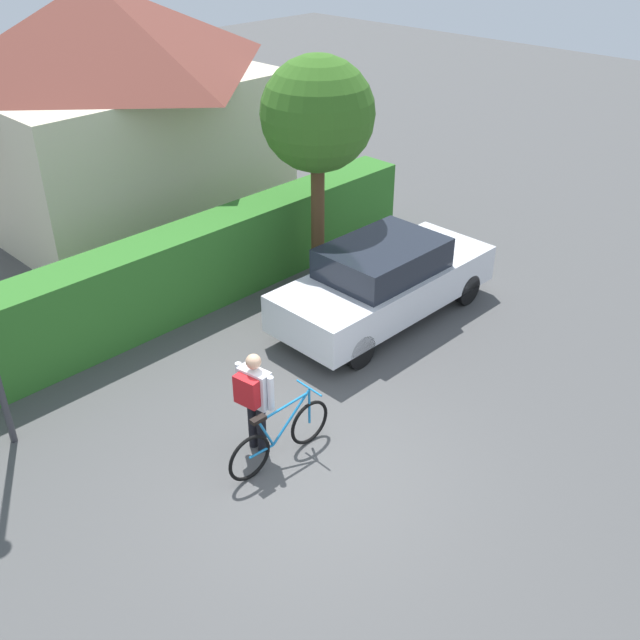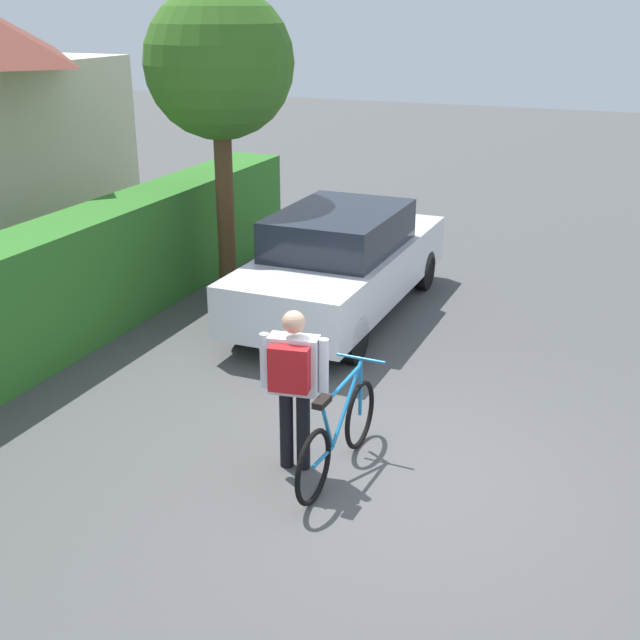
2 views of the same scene
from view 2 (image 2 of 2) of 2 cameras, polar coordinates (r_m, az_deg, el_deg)
ground_plane at (r=7.97m, az=5.69°, el=-10.61°), size 60.00×60.00×0.00m
parked_car_near at (r=11.59m, az=1.48°, el=4.03°), size 4.50×1.76×1.53m
bicycle at (r=7.81m, az=1.25°, el=-7.92°), size 1.78×0.50×0.97m
person_rider at (r=7.61m, az=-1.85°, el=-3.92°), size 0.40×0.64×1.59m
tree_kerbside at (r=12.15m, az=-6.93°, el=16.94°), size 2.11×2.11×4.43m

